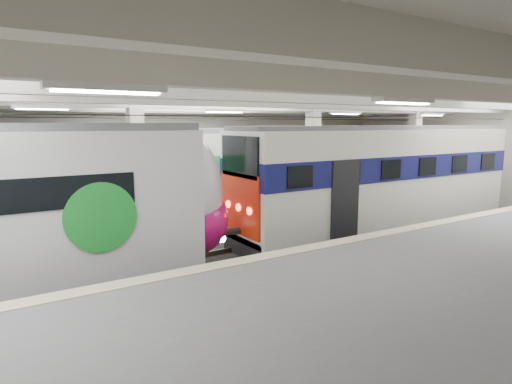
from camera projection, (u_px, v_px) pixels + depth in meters
station_hall at (284, 165)px, 12.74m from camera, size 36.00×24.00×5.75m
older_rer at (379, 177)px, 17.50m from camera, size 13.28×2.93×4.39m
far_train at (77, 183)px, 16.55m from camera, size 13.29×3.09×4.25m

